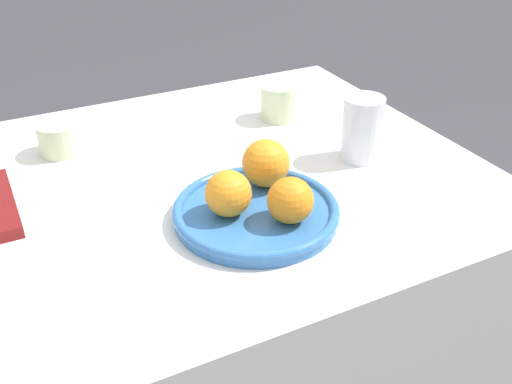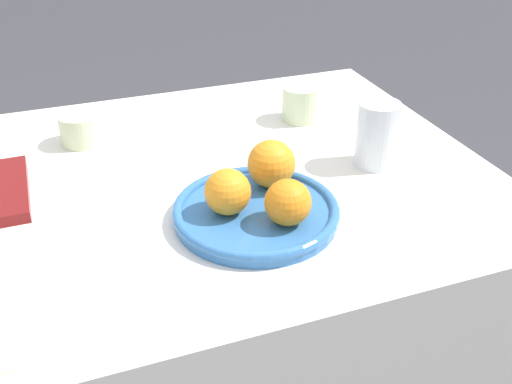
{
  "view_description": "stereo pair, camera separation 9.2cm",
  "coord_description": "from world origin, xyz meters",
  "px_view_note": "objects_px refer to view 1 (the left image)",
  "views": [
    {
      "loc": [
        -0.25,
        -0.87,
        1.25
      ],
      "look_at": [
        0.11,
        -0.17,
        0.77
      ],
      "focal_mm": 42.0,
      "sensor_mm": 36.0,
      "label": 1
    },
    {
      "loc": [
        -0.16,
        -0.91,
        1.25
      ],
      "look_at": [
        0.11,
        -0.17,
        0.77
      ],
      "focal_mm": 42.0,
      "sensor_mm": 36.0,
      "label": 2
    }
  ],
  "objects_px": {
    "orange_2": "(290,200)",
    "cup_0": "(279,102)",
    "fruit_platter": "(256,212)",
    "water_glass": "(362,129)",
    "orange_1": "(266,163)",
    "orange_0": "(228,194)",
    "cup_1": "(60,138)"
  },
  "relations": [
    {
      "from": "orange_1",
      "to": "water_glass",
      "type": "distance_m",
      "value": 0.22
    },
    {
      "from": "orange_0",
      "to": "cup_0",
      "type": "bearing_deg",
      "value": 50.43
    },
    {
      "from": "orange_0",
      "to": "orange_2",
      "type": "height_order",
      "value": "orange_0"
    },
    {
      "from": "fruit_platter",
      "to": "orange_0",
      "type": "xyz_separation_m",
      "value": [
        -0.04,
        0.01,
        0.04
      ]
    },
    {
      "from": "cup_1",
      "to": "orange_2",
      "type": "bearing_deg",
      "value": -58.53
    },
    {
      "from": "water_glass",
      "to": "orange_1",
      "type": "bearing_deg",
      "value": -170.78
    },
    {
      "from": "orange_0",
      "to": "cup_0",
      "type": "xyz_separation_m",
      "value": [
        0.26,
        0.32,
        -0.02
      ]
    },
    {
      "from": "cup_0",
      "to": "orange_1",
      "type": "bearing_deg",
      "value": -122.83
    },
    {
      "from": "water_glass",
      "to": "cup_0",
      "type": "height_order",
      "value": "water_glass"
    },
    {
      "from": "orange_2",
      "to": "cup_0",
      "type": "xyz_separation_m",
      "value": [
        0.19,
        0.38,
        -0.02
      ]
    },
    {
      "from": "orange_1",
      "to": "cup_0",
      "type": "bearing_deg",
      "value": 57.17
    },
    {
      "from": "orange_1",
      "to": "cup_0",
      "type": "distance_m",
      "value": 0.32
    },
    {
      "from": "fruit_platter",
      "to": "cup_1",
      "type": "relative_size",
      "value": 3.26
    },
    {
      "from": "orange_0",
      "to": "orange_1",
      "type": "xyz_separation_m",
      "value": [
        0.09,
        0.05,
        0.0
      ]
    },
    {
      "from": "fruit_platter",
      "to": "cup_0",
      "type": "distance_m",
      "value": 0.4
    },
    {
      "from": "orange_1",
      "to": "water_glass",
      "type": "xyz_separation_m",
      "value": [
        0.22,
        0.04,
        0.0
      ]
    },
    {
      "from": "fruit_platter",
      "to": "water_glass",
      "type": "xyz_separation_m",
      "value": [
        0.27,
        0.1,
        0.05
      ]
    },
    {
      "from": "orange_0",
      "to": "orange_1",
      "type": "distance_m",
      "value": 0.11
    },
    {
      "from": "fruit_platter",
      "to": "orange_2",
      "type": "xyz_separation_m",
      "value": [
        0.03,
        -0.05,
        0.04
      ]
    },
    {
      "from": "orange_0",
      "to": "orange_2",
      "type": "bearing_deg",
      "value": -38.07
    },
    {
      "from": "fruit_platter",
      "to": "cup_0",
      "type": "relative_size",
      "value": 3.29
    },
    {
      "from": "fruit_platter",
      "to": "cup_1",
      "type": "xyz_separation_m",
      "value": [
        -0.23,
        0.37,
        0.02
      ]
    },
    {
      "from": "orange_0",
      "to": "cup_1",
      "type": "bearing_deg",
      "value": 116.8
    },
    {
      "from": "orange_0",
      "to": "cup_1",
      "type": "height_order",
      "value": "orange_0"
    },
    {
      "from": "fruit_platter",
      "to": "orange_0",
      "type": "bearing_deg",
      "value": 169.42
    },
    {
      "from": "cup_0",
      "to": "orange_2",
      "type": "bearing_deg",
      "value": -116.55
    },
    {
      "from": "orange_0",
      "to": "water_glass",
      "type": "height_order",
      "value": "water_glass"
    },
    {
      "from": "cup_1",
      "to": "cup_0",
      "type": "bearing_deg",
      "value": -5.74
    },
    {
      "from": "orange_2",
      "to": "cup_0",
      "type": "height_order",
      "value": "orange_2"
    },
    {
      "from": "orange_1",
      "to": "cup_0",
      "type": "relative_size",
      "value": 1.0
    },
    {
      "from": "water_glass",
      "to": "cup_0",
      "type": "bearing_deg",
      "value": 101.38
    },
    {
      "from": "orange_0",
      "to": "water_glass",
      "type": "bearing_deg",
      "value": 16.14
    }
  ]
}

